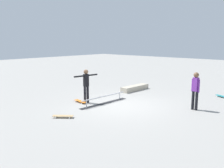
% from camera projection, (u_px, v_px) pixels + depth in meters
% --- Properties ---
extents(ground_plane, '(60.00, 60.00, 0.00)m').
position_uv_depth(ground_plane, '(121.00, 105.00, 11.30)').
color(ground_plane, gray).
extents(grind_rail, '(2.89, 0.34, 0.38)m').
position_uv_depth(grind_rail, '(104.00, 100.00, 11.58)').
color(grind_rail, black).
rests_on(grind_rail, ground_plane).
extents(skate_ledge, '(2.08, 0.57, 0.29)m').
position_uv_depth(skate_ledge, '(135.00, 88.00, 14.62)').
color(skate_ledge, '#B2A893').
rests_on(skate_ledge, ground_plane).
extents(skater_main, '(1.30, 0.24, 1.61)m').
position_uv_depth(skater_main, '(86.00, 84.00, 11.55)').
color(skater_main, black).
rests_on(skater_main, ground_plane).
extents(skateboard_main, '(0.33, 0.82, 0.09)m').
position_uv_depth(skateboard_main, '(80.00, 101.00, 11.74)').
color(skateboard_main, orange).
rests_on(skateboard_main, ground_plane).
extents(bystander_purple_shirt, '(0.22, 0.37, 1.63)m').
position_uv_depth(bystander_purple_shirt, '(195.00, 89.00, 10.40)').
color(bystander_purple_shirt, black).
rests_on(bystander_purple_shirt, ground_plane).
extents(loose_skateboard_natural, '(0.66, 0.75, 0.09)m').
position_uv_depth(loose_skateboard_natural, '(63.00, 116.00, 9.46)').
color(loose_skateboard_natural, tan).
rests_on(loose_skateboard_natural, ground_plane).
extents(loose_skateboard_teal, '(0.51, 0.81, 0.09)m').
position_uv_depth(loose_skateboard_teal, '(223.00, 96.00, 12.76)').
color(loose_skateboard_teal, teal).
rests_on(loose_skateboard_teal, ground_plane).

